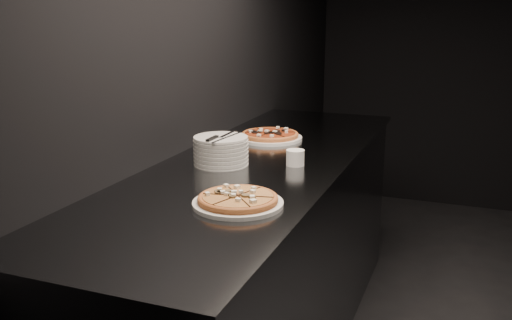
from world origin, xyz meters
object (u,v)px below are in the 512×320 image
(ramekin, at_px, (295,157))
(pizza_tomato, at_px, (270,136))
(cutlery, at_px, (221,137))
(pizza_mushroom, at_px, (238,200))
(plate_stack, at_px, (221,150))
(counter, at_px, (259,260))

(ramekin, bearing_deg, pizza_tomato, 121.96)
(cutlery, bearing_deg, pizza_mushroom, -58.79)
(pizza_mushroom, relative_size, cutlery, 1.33)
(plate_stack, height_order, cutlery, cutlery)
(pizza_tomato, bearing_deg, pizza_mushroom, -76.25)
(plate_stack, bearing_deg, counter, 44.83)
(cutlery, height_order, ramekin, cutlery)
(plate_stack, bearing_deg, ramekin, 17.66)
(pizza_mushroom, height_order, ramekin, ramekin)
(counter, relative_size, pizza_tomato, 6.70)
(cutlery, relative_size, ramekin, 3.16)
(counter, bearing_deg, plate_stack, -135.17)
(pizza_mushroom, xyz_separation_m, cutlery, (-0.25, 0.43, 0.10))
(pizza_tomato, bearing_deg, plate_stack, -93.51)
(counter, xyz_separation_m, cutlery, (-0.11, -0.14, 0.58))
(ramekin, bearing_deg, pizza_mushroom, -92.71)
(pizza_tomato, height_order, cutlery, cutlery)
(pizza_mushroom, bearing_deg, cutlery, 120.75)
(counter, distance_m, plate_stack, 0.54)
(plate_stack, bearing_deg, cutlery, -62.38)
(plate_stack, distance_m, cutlery, 0.06)
(pizza_tomato, relative_size, ramekin, 4.93)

